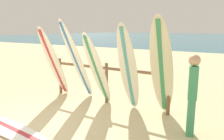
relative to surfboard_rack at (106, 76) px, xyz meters
The scene contains 9 objects.
ground_plane 2.71m from the surfboard_rack, 100.19° to the right, with size 120.00×120.00×0.00m, color beige.
surfboard_rack is the anchor object (origin of this frame).
surfboard_leaning_far_left 1.68m from the surfboard_rack, 164.94° to the right, with size 0.51×1.10×2.16m.
surfboard_leaning_left 0.97m from the surfboard_rack, 162.50° to the right, with size 0.65×1.20×2.36m.
surfboard_leaning_center_left 0.45m from the surfboard_rack, 96.97° to the right, with size 0.63×1.03×2.02m.
surfboard_leaning_center 0.99m from the surfboard_rack, 22.26° to the right, with size 0.48×0.85×2.23m.
surfboard_leaning_center_right 1.78m from the surfboard_rack, 11.46° to the right, with size 0.61×1.19×2.38m.
surfboard_lying_on_sand 2.72m from the surfboard_rack, 106.91° to the right, with size 2.55×0.72×0.08m.
beachgoer_standing 2.58m from the surfboard_rack, 17.58° to the right, with size 0.22×0.29×1.61m.
Camera 1 is at (3.67, -2.44, 2.08)m, focal length 34.80 mm.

